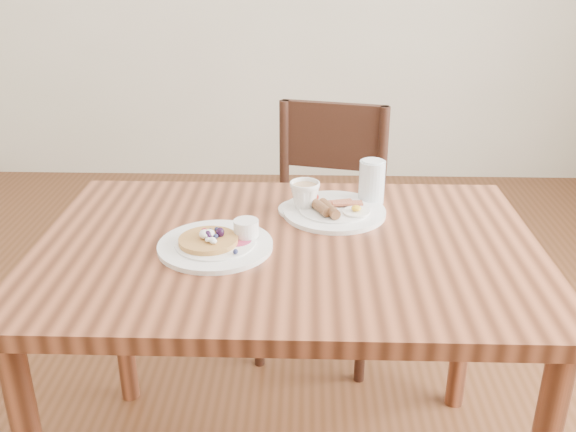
# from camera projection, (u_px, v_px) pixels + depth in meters

# --- Properties ---
(dining_table) EXTENTS (1.20, 0.80, 0.75)m
(dining_table) POSITION_uv_depth(u_px,v_px,m) (288.00, 279.00, 1.57)
(dining_table) COLOR brown
(dining_table) RESTS_ON ground
(chair_far) EXTENTS (0.50, 0.50, 0.88)m
(chair_far) POSITION_uv_depth(u_px,v_px,m) (324.00, 219.00, 2.28)
(chair_far) COLOR black
(chair_far) RESTS_ON ground
(pancake_plate) EXTENTS (0.27, 0.27, 0.06)m
(pancake_plate) POSITION_uv_depth(u_px,v_px,m) (217.00, 242.00, 1.50)
(pancake_plate) COLOR white
(pancake_plate) RESTS_ON dining_table
(breakfast_plate) EXTENTS (0.27, 0.27, 0.04)m
(breakfast_plate) POSITION_uv_depth(u_px,v_px,m) (333.00, 210.00, 1.68)
(breakfast_plate) COLOR white
(breakfast_plate) RESTS_ON dining_table
(teacup_saucer) EXTENTS (0.14, 0.14, 0.08)m
(teacup_saucer) POSITION_uv_depth(u_px,v_px,m) (305.00, 198.00, 1.69)
(teacup_saucer) COLOR white
(teacup_saucer) RESTS_ON dining_table
(water_glass) EXTENTS (0.07, 0.07, 0.12)m
(water_glass) POSITION_uv_depth(u_px,v_px,m) (372.00, 182.00, 1.74)
(water_glass) COLOR silver
(water_glass) RESTS_ON dining_table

